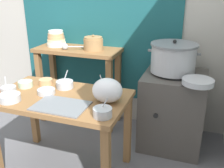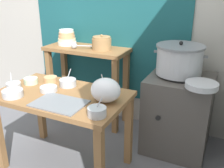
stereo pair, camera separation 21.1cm
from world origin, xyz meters
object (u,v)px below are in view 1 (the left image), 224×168
stove_block (173,110)px  prep_bowl_1 (9,90)px  plastic_bag (107,90)px  prep_bowl_0 (10,97)px  ladle (66,47)px  prep_bowl_4 (46,91)px  prep_table (61,108)px  prep_bowl_5 (46,82)px  back_shelf_table (78,67)px  prep_bowl_6 (65,84)px  prep_bowl_3 (102,112)px  serving_tray (61,106)px  bowl_stack_enamel (56,39)px  prep_bowl_2 (104,88)px  steamer_pot (173,58)px  clay_pot (93,43)px  wide_pan (198,82)px  prep_bowl_7 (25,84)px

stove_block → prep_bowl_1: size_ratio=5.53×
plastic_bag → prep_bowl_0: plastic_bag is taller
ladle → prep_bowl_4: ladle is taller
prep_table → prep_bowl_5: prep_bowl_5 is taller
back_shelf_table → prep_bowl_6: 0.73m
prep_bowl_1 → prep_bowl_3: prep_bowl_1 is taller
plastic_bag → prep_bowl_5: (-0.66, 0.16, -0.07)m
serving_tray → prep_bowl_0: bearing=-173.7°
prep_bowl_3 → bowl_stack_enamel: bearing=131.9°
serving_tray → prep_bowl_2: bearing=61.8°
plastic_bag → prep_bowl_3: bearing=-77.7°
steamer_pot → back_shelf_table: bearing=174.1°
plastic_bag → prep_bowl_3: 0.25m
prep_bowl_3 → plastic_bag: bearing=102.3°
steamer_pot → ladle: steamer_pot is taller
prep_bowl_3 → prep_bowl_4: 0.62m
clay_pot → bowl_stack_enamel: (-0.48, 0.03, 0.01)m
serving_tray → prep_bowl_2: prep_bowl_2 is taller
ladle → plastic_bag: ladle is taller
wide_pan → prep_bowl_7: bearing=-164.3°
ladle → plastic_bag: bearing=-44.5°
prep_bowl_6 → prep_bowl_7: bearing=-164.4°
ladle → back_shelf_table: bearing=47.1°
back_shelf_table → plastic_bag: (0.66, -0.84, 0.14)m
prep_bowl_6 → prep_table: bearing=-73.3°
prep_bowl_2 → prep_bowl_4: (-0.44, -0.21, -0.00)m
bowl_stack_enamel → plastic_bag: size_ratio=0.92×
prep_bowl_1 → prep_bowl_2: prep_bowl_2 is taller
prep_bowl_4 → serving_tray: bearing=-36.3°
bowl_stack_enamel → clay_pot: bearing=-3.9°
stove_block → ladle: (-1.19, 0.03, 0.55)m
serving_tray → plastic_bag: bearing=32.7°
prep_bowl_7 → prep_bowl_3: bearing=-18.9°
steamer_pot → plastic_bag: steamer_pot is taller
prep_table → clay_pot: (-0.07, 0.86, 0.36)m
ladle → serving_tray: 1.06m
steamer_pot → prep_bowl_3: bearing=-109.9°
clay_pot → prep_bowl_4: (-0.06, -0.86, -0.23)m
bowl_stack_enamel → steamer_pot: bearing=-6.0°
stove_block → back_shelf_table: bearing=173.3°
prep_bowl_2 → prep_bowl_5: prep_bowl_2 is taller
prep_table → prep_bowl_2: size_ratio=7.68×
clay_pot → prep_bowl_0: clay_pot is taller
steamer_pot → prep_bowl_0: steamer_pot is taller
wide_pan → prep_bowl_0: wide_pan is taller
prep_bowl_3 → prep_bowl_5: 0.81m
prep_bowl_4 → prep_bowl_7: size_ratio=1.16×
prep_bowl_2 → prep_bowl_6: size_ratio=0.91×
clay_pot → wide_pan: size_ratio=0.79×
back_shelf_table → serving_tray: (0.36, -1.03, 0.05)m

